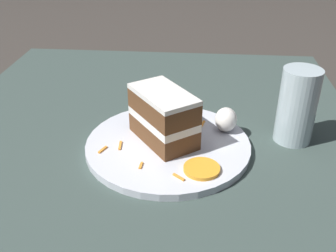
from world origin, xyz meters
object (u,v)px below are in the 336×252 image
Objects in this scene: plate at (168,145)px; cream_dollop at (226,119)px; drinking_glass at (296,111)px; cake_slice at (163,116)px; orange_garnish at (202,169)px.

cream_dollop reaches higher than plate.
plate is at bearing -63.63° from cream_dollop.
drinking_glass is at bearing 102.50° from plate.
cream_dollop is at bearing 163.92° from cake_slice.
cream_dollop is 0.12m from drinking_glass.
orange_garnish is (0.13, -0.04, -0.02)m from cream_dollop.
cake_slice is 0.12m from cream_dollop.
plate is 6.48× the size of cream_dollop.
cake_slice is at bearing -80.08° from drinking_glass.
drinking_glass is at bearing 128.21° from orange_garnish.
plate is at bearing 97.23° from cake_slice.
cake_slice is 0.12m from orange_garnish.
cake_slice is at bearing -142.10° from orange_garnish.
cream_dollop is (-0.05, 0.10, 0.03)m from plate.
cream_dollop is 0.77× the size of orange_garnish.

